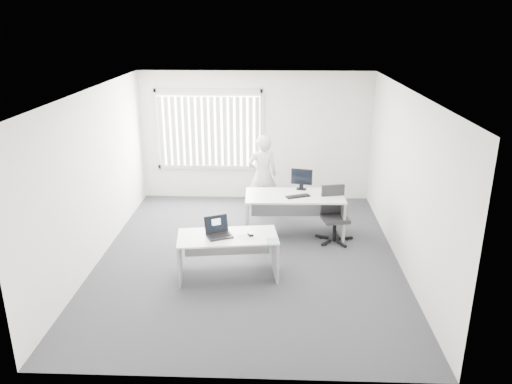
{
  "coord_description": "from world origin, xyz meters",
  "views": [
    {
      "loc": [
        0.42,
        -7.6,
        3.86
      ],
      "look_at": [
        0.12,
        0.15,
        1.13
      ],
      "focal_mm": 35.0,
      "sensor_mm": 36.0,
      "label": 1
    }
  ],
  "objects_px": {
    "monitor": "(302,179)",
    "laptop": "(220,228)",
    "desk_near": "(228,247)",
    "desk_far": "(294,207)",
    "office_chair": "(334,224)",
    "person": "(263,175)"
  },
  "relations": [
    {
      "from": "person",
      "to": "laptop",
      "type": "distance_m",
      "value": 2.8
    },
    {
      "from": "office_chair",
      "to": "laptop",
      "type": "xyz_separation_m",
      "value": [
        -1.91,
        -1.46,
        0.52
      ]
    },
    {
      "from": "desk_far",
      "to": "laptop",
      "type": "distance_m",
      "value": 2.03
    },
    {
      "from": "office_chair",
      "to": "monitor",
      "type": "distance_m",
      "value": 1.02
    },
    {
      "from": "monitor",
      "to": "laptop",
      "type": "bearing_deg",
      "value": -112.15
    },
    {
      "from": "laptop",
      "to": "office_chair",
      "type": "bearing_deg",
      "value": 12.59
    },
    {
      "from": "desk_near",
      "to": "desk_far",
      "type": "distance_m",
      "value": 1.91
    },
    {
      "from": "person",
      "to": "monitor",
      "type": "xyz_separation_m",
      "value": [
        0.75,
        -0.8,
        0.18
      ]
    },
    {
      "from": "desk_near",
      "to": "office_chair",
      "type": "xyz_separation_m",
      "value": [
        1.79,
        1.42,
        -0.19
      ]
    },
    {
      "from": "desk_near",
      "to": "laptop",
      "type": "height_order",
      "value": "laptop"
    },
    {
      "from": "office_chair",
      "to": "person",
      "type": "distance_m",
      "value": 1.91
    },
    {
      "from": "desk_near",
      "to": "desk_far",
      "type": "height_order",
      "value": "desk_far"
    },
    {
      "from": "desk_far",
      "to": "monitor",
      "type": "bearing_deg",
      "value": 64.99
    },
    {
      "from": "office_chair",
      "to": "desk_near",
      "type": "bearing_deg",
      "value": -153.39
    },
    {
      "from": "desk_far",
      "to": "office_chair",
      "type": "height_order",
      "value": "office_chair"
    },
    {
      "from": "person",
      "to": "laptop",
      "type": "xyz_separation_m",
      "value": [
        -0.58,
        -2.73,
        0.01
      ]
    },
    {
      "from": "person",
      "to": "monitor",
      "type": "relative_size",
      "value": 4.17
    },
    {
      "from": "desk_far",
      "to": "office_chair",
      "type": "xyz_separation_m",
      "value": [
        0.72,
        -0.16,
        -0.27
      ]
    },
    {
      "from": "monitor",
      "to": "desk_far",
      "type": "bearing_deg",
      "value": -100.92
    },
    {
      "from": "laptop",
      "to": "desk_near",
      "type": "bearing_deg",
      "value": -4.79
    },
    {
      "from": "desk_far",
      "to": "monitor",
      "type": "xyz_separation_m",
      "value": [
        0.13,
        0.31,
        0.42
      ]
    },
    {
      "from": "person",
      "to": "desk_near",
      "type": "bearing_deg",
      "value": 68.07
    }
  ]
}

